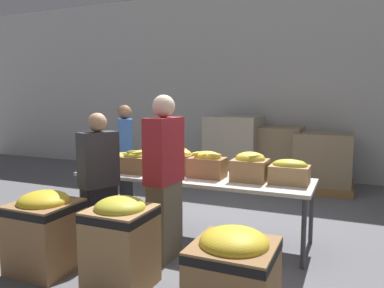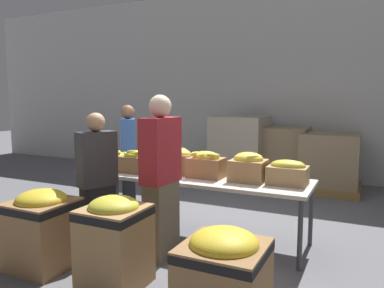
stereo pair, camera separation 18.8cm
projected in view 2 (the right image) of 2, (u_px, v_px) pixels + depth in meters
ground_plane at (190, 236)px, 4.58m from camera, size 30.00×30.00×0.00m
wall_back at (272, 83)px, 7.87m from camera, size 16.00×0.08×4.00m
sorting_table at (190, 179)px, 4.49m from camera, size 2.84×0.84×0.76m
banana_box_0 at (113, 160)px, 4.99m from camera, size 0.42×0.33×0.24m
banana_box_1 at (137, 161)px, 4.68m from camera, size 0.39×0.34×0.29m
banana_box_2 at (178, 161)px, 4.63m from camera, size 0.39×0.30×0.31m
banana_box_3 at (206, 164)px, 4.36m from camera, size 0.42×0.29×0.31m
banana_box_4 at (248, 167)px, 4.17m from camera, size 0.39×0.34×0.33m
banana_box_5 at (288, 172)px, 4.01m from camera, size 0.42×0.30×0.27m
volunteer_0 at (129, 157)px, 5.77m from camera, size 0.41×0.47×1.58m
volunteer_1 at (97, 183)px, 4.11m from camera, size 0.35×0.46×1.53m
volunteer_2 at (161, 179)px, 3.88m from camera, size 0.26×0.47×1.72m
donation_bin_0 at (43, 226)px, 3.71m from camera, size 0.58×0.58×0.79m
donation_bin_1 at (115, 239)px, 3.33m from camera, size 0.53×0.53×0.83m
donation_bin_2 at (224, 270)px, 2.89m from camera, size 0.64×0.64×0.69m
pallet_stack_0 at (240, 150)px, 7.43m from camera, size 1.09×1.09×1.33m
pallet_stack_1 at (330, 163)px, 6.74m from camera, size 1.06×1.06×1.06m
pallet_stack_2 at (285, 157)px, 7.26m from camera, size 0.94×0.94×1.12m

